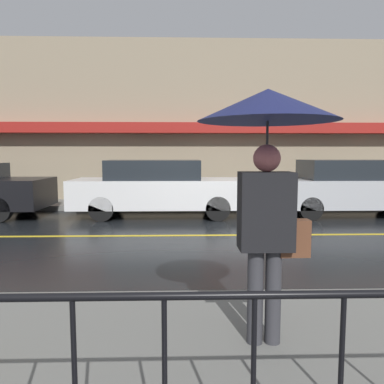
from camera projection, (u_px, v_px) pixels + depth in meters
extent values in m
plane|color=black|center=(215.00, 235.00, 7.89)|extent=(80.00, 80.00, 0.00)
cube|color=slate|center=(272.00, 366.00, 2.88)|extent=(28.00, 2.86, 0.14)
cube|color=slate|center=(203.00, 204.00, 12.35)|extent=(28.00, 1.80, 0.14)
cube|color=gold|center=(215.00, 235.00, 7.89)|extent=(25.20, 0.12, 0.01)
cube|color=gray|center=(201.00, 122.00, 13.12)|extent=(28.00, 0.30, 5.66)
cube|color=maroon|center=(202.00, 128.00, 12.73)|extent=(16.80, 0.55, 0.35)
cylinder|color=black|center=(344.00, 294.00, 1.61)|extent=(12.00, 0.04, 0.04)
cylinder|color=#333338|center=(255.00, 296.00, 3.06)|extent=(0.13, 0.13, 0.79)
cylinder|color=#333338|center=(273.00, 296.00, 3.07)|extent=(0.13, 0.13, 0.79)
cube|color=black|center=(266.00, 211.00, 2.99)|extent=(0.43, 0.26, 0.62)
sphere|color=#C76B6A|center=(267.00, 158.00, 2.95)|extent=(0.22, 0.22, 0.22)
cylinder|color=#262628|center=(267.00, 167.00, 2.96)|extent=(0.02, 0.02, 0.71)
cone|color=#191E4C|center=(268.00, 105.00, 2.91)|extent=(1.11, 1.11, 0.25)
cube|color=brown|center=(294.00, 238.00, 3.02)|extent=(0.24, 0.12, 0.30)
cylinder|color=black|center=(26.00, 202.00, 11.02)|extent=(0.64, 0.22, 0.64)
cube|color=silver|center=(161.00, 193.00, 10.29)|extent=(4.79, 1.73, 0.76)
cube|color=#1E2328|center=(154.00, 170.00, 10.22)|extent=(2.49, 1.59, 0.52)
cylinder|color=black|center=(213.00, 201.00, 11.11)|extent=(0.64, 0.22, 0.64)
cylinder|color=black|center=(218.00, 209.00, 9.61)|extent=(0.64, 0.22, 0.64)
cylinder|color=black|center=(112.00, 202.00, 11.03)|extent=(0.64, 0.22, 0.64)
cylinder|color=black|center=(102.00, 209.00, 9.52)|extent=(0.64, 0.22, 0.64)
cube|color=#B2B5BA|center=(352.00, 193.00, 10.44)|extent=(4.60, 1.71, 0.76)
cube|color=#1E2328|center=(347.00, 169.00, 10.37)|extent=(2.39, 1.58, 0.53)
cylinder|color=black|center=(294.00, 201.00, 11.17)|extent=(0.61, 0.22, 0.61)
cylinder|color=black|center=(311.00, 209.00, 9.69)|extent=(0.61, 0.22, 0.61)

